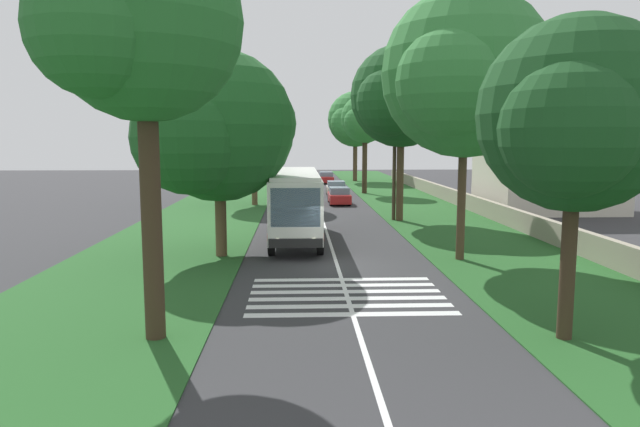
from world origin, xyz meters
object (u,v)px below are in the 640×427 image
roadside_tree_left_1 (140,30)px  utility_pole (394,158)px  roadside_tree_left_0 (214,131)px  roadside_tree_right_3 (364,120)px  roadside_tree_left_2 (269,132)px  roadside_tree_left_3 (267,127)px  roadside_tree_right_2 (461,78)px  trailing_car_1 (336,189)px  trailing_car_2 (298,182)px  roadside_tree_right_1 (399,99)px  coach_bus (296,201)px  roadside_tree_right_4 (570,121)px  roadside_tree_right_0 (354,121)px  roadside_building (547,162)px  trailing_car_3 (326,178)px  trailing_car_0 (339,196)px  roadside_tree_left_4 (251,126)px

roadside_tree_left_1 → utility_pole: bearing=-24.8°
roadside_tree_left_0 → roadside_tree_right_3: bearing=-18.5°
roadside_tree_left_2 → roadside_tree_left_3: roadside_tree_left_3 is taller
roadside_tree_left_2 → roadside_tree_right_2: bearing=-168.2°
trailing_car_1 → utility_pole: utility_pole is taller
trailing_car_2 → roadside_tree_right_1: (-26.39, -6.64, 7.40)m
coach_bus → roadside_tree_right_4: bearing=-155.4°
roadside_tree_left_2 → utility_pole: 40.94m
roadside_tree_left_0 → roadside_tree_right_0: size_ratio=0.81×
roadside_tree_right_2 → utility_pole: roadside_tree_right_2 is taller
roadside_tree_left_3 → roadside_tree_right_1: bearing=-166.7°
roadside_tree_left_3 → roadside_building: bearing=-150.2°
trailing_car_3 → roadside_tree_left_3: roadside_tree_left_3 is taller
utility_pole → roadside_tree_right_4: bearing=-178.4°
roadside_tree_right_3 → roadside_tree_right_4: roadside_tree_right_3 is taller
coach_bus → roadside_tree_right_0: 45.41m
roadside_tree_left_0 → trailing_car_0: bearing=-18.5°
trailing_car_0 → roadside_tree_left_0: bearing=161.5°
trailing_car_0 → roadside_tree_right_4: size_ratio=0.50×
roadside_tree_right_1 → roadside_tree_right_2: roadside_tree_right_2 is taller
trailing_car_1 → roadside_tree_right_4: (-40.76, -3.35, 5.24)m
roadside_tree_left_1 → roadside_tree_right_4: bearing=-92.6°
roadside_tree_left_4 → utility_pole: bearing=-133.2°
roadside_tree_right_2 → trailing_car_0: bearing=9.0°
roadside_tree_right_1 → roadside_tree_left_3: bearing=13.3°
roadside_tree_right_0 → roadside_building: 34.09m
roadside_tree_left_1 → roadside_tree_right_1: roadside_tree_right_1 is taller
roadside_tree_left_1 → roadside_tree_right_4: 11.39m
coach_bus → roadside_tree_left_0: 6.69m
trailing_car_2 → roadside_building: size_ratio=0.44×
roadside_tree_right_1 → roadside_tree_right_2: (-12.64, -0.50, 0.04)m
coach_bus → roadside_tree_right_2: 10.79m
roadside_tree_right_0 → roadside_tree_right_3: size_ratio=1.17×
trailing_car_2 → roadside_tree_right_0: roadside_tree_right_0 is taller
roadside_tree_left_0 → roadside_tree_left_3: roadside_tree_left_3 is taller
roadside_tree_left_4 → roadside_tree_right_3: size_ratio=1.03×
roadside_tree_left_1 → roadside_tree_left_4: size_ratio=1.07×
roadside_tree_right_1 → roadside_tree_right_3: (19.72, -0.01, -0.70)m
trailing_car_3 → trailing_car_2: bearing=154.4°
roadside_tree_left_1 → roadside_tree_right_3: (42.26, -10.70, -0.84)m
trailing_car_0 → trailing_car_3: 23.50m
trailing_car_0 → roadside_tree_left_3: roadside_tree_left_3 is taller
trailing_car_1 → roadside_tree_right_0: bearing=-10.6°
trailing_car_3 → roadside_tree_left_2: (5.91, 7.43, 5.78)m
coach_bus → roadside_tree_right_3: size_ratio=1.13×
trailing_car_0 → trailing_car_2: (16.01, 3.52, 0.00)m
roadside_tree_right_3 → trailing_car_0: bearing=161.5°
trailing_car_2 → roadside_tree_left_4: size_ratio=0.42×
roadside_tree_left_4 → roadside_tree_right_1: bearing=-133.4°
coach_bus → trailing_car_1: coach_bus is taller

